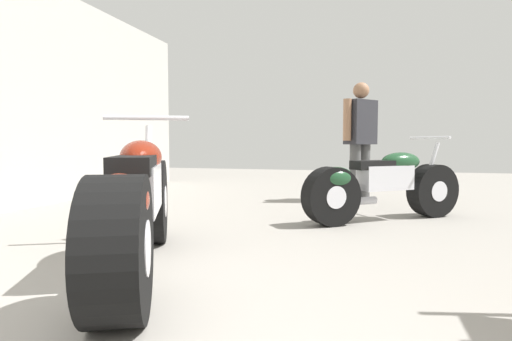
% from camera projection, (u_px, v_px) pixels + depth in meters
% --- Properties ---
extents(ground_plane, '(17.38, 17.38, 0.00)m').
position_uv_depth(ground_plane, '(269.00, 222.00, 4.36)').
color(ground_plane, gray).
extents(garage_partition_left, '(0.08, 7.97, 2.98)m').
position_uv_depth(garage_partition_left, '(16.00, 91.00, 5.11)').
color(garage_partition_left, '#B7B5AD').
rests_on(garage_partition_left, ground_plane).
extents(motorcycle_maroon_cruiser, '(1.20, 2.18, 1.06)m').
position_uv_depth(motorcycle_maroon_cruiser, '(137.00, 206.00, 2.62)').
color(motorcycle_maroon_cruiser, black).
rests_on(motorcycle_maroon_cruiser, ground_plane).
extents(motorcycle_black_naked, '(1.67, 1.35, 0.92)m').
position_uv_depth(motorcycle_black_naked, '(382.00, 186.00, 4.41)').
color(motorcycle_black_naked, black).
rests_on(motorcycle_black_naked, ground_plane).
extents(mechanic_in_blue, '(0.51, 0.60, 1.71)m').
position_uv_depth(mechanic_in_blue, '(360.00, 135.00, 5.89)').
color(mechanic_in_blue, '#4C4C4C').
rests_on(mechanic_in_blue, ground_plane).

